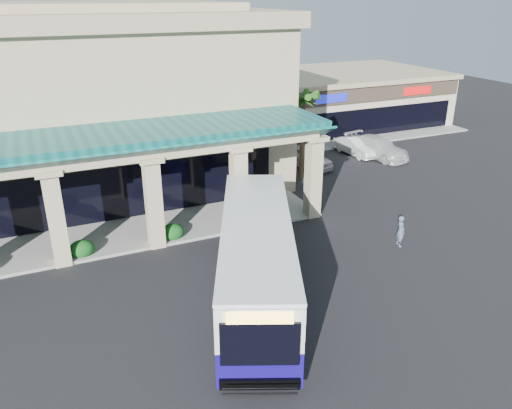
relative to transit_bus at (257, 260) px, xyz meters
name	(u,v)px	position (x,y,z in m)	size (l,w,h in m)	color
ground	(253,283)	(0.25, 1.00, -1.70)	(110.00, 110.00, 0.00)	black
main_building	(26,103)	(-7.75, 17.00, 3.97)	(30.80, 14.80, 11.35)	#C1AE8A
arcade	(41,198)	(-7.75, 7.80, 1.15)	(30.00, 6.20, 5.70)	#0C4C4D
strip_mall	(323,99)	(18.25, 25.00, 0.75)	(22.50, 12.50, 4.90)	beige
palm_0	(302,132)	(8.75, 12.00, 1.60)	(2.40, 2.40, 6.60)	#1C4412
palm_1	(294,126)	(9.75, 15.00, 1.20)	(2.40, 2.40, 5.80)	#1C4412
broadleaf_tree	(243,121)	(7.75, 20.00, 0.70)	(2.60, 2.60, 4.81)	#104613
transit_bus	(257,260)	(0.00, 0.00, 0.00)	(2.84, 12.20, 3.41)	navy
pedestrian	(401,231)	(8.47, 1.19, -0.89)	(0.60, 0.39, 1.63)	#4C5872
car_silver	(306,157)	(10.33, 14.10, -0.93)	(1.82, 4.52, 1.54)	silver
car_white	(356,146)	(15.38, 15.00, -1.01)	(1.48, 4.23, 1.39)	white
car_red	(377,147)	(16.50, 13.88, -0.91)	(2.21, 5.45, 1.58)	silver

